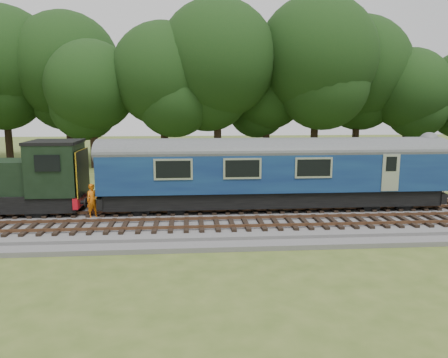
{
  "coord_description": "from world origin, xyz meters",
  "views": [
    {
      "loc": [
        -1.88,
        -21.21,
        5.94
      ],
      "look_at": [
        -0.11,
        1.4,
        2.0
      ],
      "focal_mm": 35.0,
      "sensor_mm": 36.0,
      "label": 1
    }
  ],
  "objects": [
    {
      "name": "ground",
      "position": [
        0.0,
        0.0,
        0.0
      ],
      "size": [
        120.0,
        120.0,
        0.0
      ],
      "primitive_type": "plane",
      "color": "#42551F",
      "rests_on": "ground"
    },
    {
      "name": "ballast",
      "position": [
        0.0,
        0.0,
        0.17
      ],
      "size": [
        70.0,
        7.0,
        0.35
      ],
      "primitive_type": "cube",
      "color": "#4C4C4F",
      "rests_on": "ground"
    },
    {
      "name": "track_north",
      "position": [
        0.0,
        1.4,
        0.42
      ],
      "size": [
        67.2,
        2.4,
        0.21
      ],
      "color": "black",
      "rests_on": "ballast"
    },
    {
      "name": "track_south",
      "position": [
        0.0,
        -1.6,
        0.42
      ],
      "size": [
        67.2,
        2.4,
        0.21
      ],
      "color": "black",
      "rests_on": "ballast"
    },
    {
      "name": "fence",
      "position": [
        0.0,
        4.5,
        0.0
      ],
      "size": [
        64.0,
        0.12,
        1.0
      ],
      "primitive_type": null,
      "color": "#6B6054",
      "rests_on": "ground"
    },
    {
      "name": "tree_line",
      "position": [
        0.0,
        22.0,
        0.0
      ],
      "size": [
        70.0,
        8.0,
        18.0
      ],
      "primitive_type": null,
      "color": "black",
      "rests_on": "ground"
    },
    {
      "name": "dmu_railcar",
      "position": [
        2.49,
        1.4,
        2.61
      ],
      "size": [
        18.05,
        2.86,
        3.88
      ],
      "color": "black",
      "rests_on": "ground"
    },
    {
      "name": "shunter_loco",
      "position": [
        -11.43,
        1.4,
        1.97
      ],
      "size": [
        8.92,
        2.6,
        3.38
      ],
      "color": "black",
      "rests_on": "ground"
    },
    {
      "name": "worker",
      "position": [
        -6.73,
        0.36,
        1.19
      ],
      "size": [
        0.73,
        0.66,
        1.67
      ],
      "primitive_type": "imported",
      "rotation": [
        0.0,
        0.0,
        0.53
      ],
      "color": "orange",
      "rests_on": "ballast"
    },
    {
      "name": "shed",
      "position": [
        17.18,
        11.56,
        1.31
      ],
      "size": [
        3.39,
        3.39,
        2.59
      ],
      "rotation": [
        0.0,
        0.0,
        0.07
      ],
      "color": "#18341E",
      "rests_on": "ground"
    }
  ]
}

